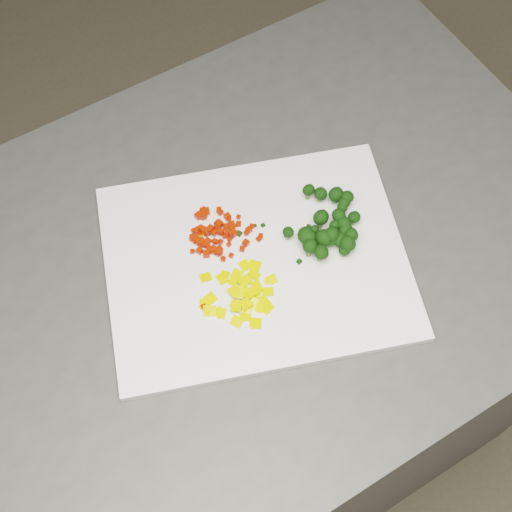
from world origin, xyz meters
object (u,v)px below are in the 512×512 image
pepper_pile (239,291)px  carrot_pile (217,230)px  counter_block (252,358)px  cutting_board (256,261)px  broccoli_pile (320,218)px

pepper_pile → carrot_pile: bearing=76.6°
counter_block → carrot_pile: 0.48m
counter_block → cutting_board: cutting_board is taller
counter_block → carrot_pile: size_ratio=10.99×
counter_block → pepper_pile: size_ratio=9.48×
counter_block → carrot_pile: bearing=128.5°
counter_block → broccoli_pile: bearing=-17.7°
pepper_pile → broccoli_pile: broccoli_pile is taller
cutting_board → broccoli_pile: (0.10, -0.01, 0.03)m
counter_block → carrot_pile: carrot_pile is taller
cutting_board → carrot_pile: 0.07m
counter_block → broccoli_pile: broccoli_pile is taller
cutting_board → carrot_pile: (-0.02, 0.06, 0.02)m
counter_block → cutting_board: bearing=-105.1°
cutting_board → broccoli_pile: size_ratio=3.75×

